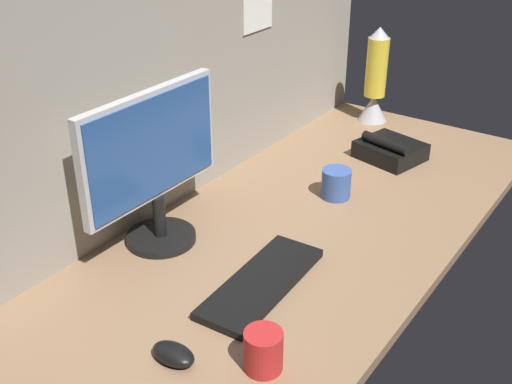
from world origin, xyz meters
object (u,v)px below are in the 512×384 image
object	(u,v)px
desk_phone	(390,150)
keyboard	(262,283)
monitor	(153,162)
mouse	(174,354)
mug_ceramic_blue	(336,183)
mug_red_plastic	(263,351)
lava_lamp	(375,83)

from	to	relation	value
desk_phone	keyboard	bearing A→B (deg)	-176.23
monitor	desk_phone	distance (cm)	86.71
monitor	mouse	bearing A→B (deg)	-133.55
keyboard	monitor	bearing A→B (deg)	84.67
mug_ceramic_blue	keyboard	bearing A→B (deg)	-171.59
keyboard	desk_phone	world-z (taller)	desk_phone
mug_red_plastic	lava_lamp	distance (cm)	137.18
lava_lamp	mouse	bearing A→B (deg)	-169.82
monitor	mouse	distance (cm)	49.82
mouse	lava_lamp	bearing A→B (deg)	8.94
mouse	monitor	bearing A→B (deg)	45.21
mug_red_plastic	desk_phone	xyz separation A→B (cm)	(102.53, 20.58, -1.09)
keyboard	mouse	bearing A→B (deg)	176.39
monitor	lava_lamp	size ratio (longest dim) A/B	1.26
lava_lamp	monitor	bearing A→B (deg)	175.84
desk_phone	lava_lamp	bearing A→B (deg)	35.24
monitor	mug_red_plastic	xyz separation A→B (cm)	(-22.64, -48.31, -18.07)
mug_red_plastic	lava_lamp	world-z (taller)	lava_lamp
mug_red_plastic	desk_phone	size ratio (longest dim) A/B	0.38
monitor	mug_ceramic_blue	xyz separation A→B (cm)	(46.98, -25.95, -18.01)
mug_ceramic_blue	monitor	bearing A→B (deg)	151.09
mouse	mug_red_plastic	xyz separation A→B (cm)	(8.60, -15.44, 2.58)
keyboard	mouse	xyz separation A→B (cm)	(-30.02, 0.21, 0.70)
lava_lamp	mug_ceramic_blue	bearing A→B (deg)	-163.49
monitor	mouse	world-z (taller)	monitor
monitor	desk_phone	bearing A→B (deg)	-19.14
keyboard	mug_red_plastic	size ratio (longest dim) A/B	4.33
mug_ceramic_blue	lava_lamp	size ratio (longest dim) A/B	0.34
keyboard	desk_phone	size ratio (longest dim) A/B	1.65
mug_ceramic_blue	lava_lamp	xyz separation A→B (cm)	(61.04, 18.10, 10.31)
monitor	mug_red_plastic	size ratio (longest dim) A/B	5.12
mouse	lava_lamp	xyz separation A→B (cm)	(139.27, 25.02, 12.94)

